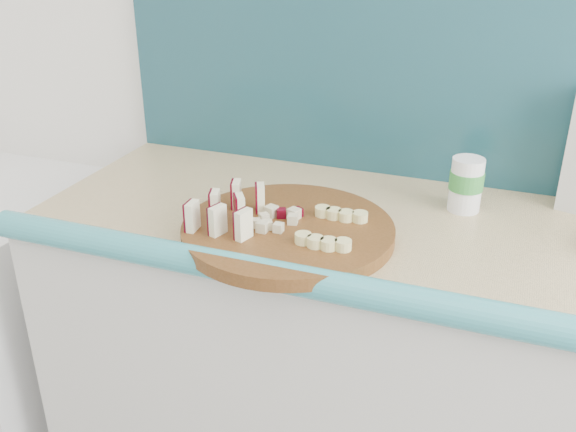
{
  "coord_description": "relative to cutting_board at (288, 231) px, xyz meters",
  "views": [
    {
      "loc": [
        0.01,
        0.25,
        1.52
      ],
      "look_at": [
        -0.4,
        1.36,
        0.96
      ],
      "focal_mm": 40.0,
      "sensor_mm": 36.0,
      "label": 1
    }
  ],
  "objects": [
    {
      "name": "banana_slices",
      "position": [
        0.09,
        0.0,
        0.02
      ],
      "size": [
        0.11,
        0.17,
        0.02
      ],
      "color": "#EAE18F",
      "rests_on": "cutting_board"
    },
    {
      "name": "apple_wedges",
      "position": [
        -0.12,
        -0.03,
        0.04
      ],
      "size": [
        0.13,
        0.17,
        0.06
      ],
      "color": "#FEF8CB",
      "rests_on": "cutting_board"
    },
    {
      "name": "cutting_board",
      "position": [
        0.0,
        0.0,
        0.0
      ],
      "size": [
        0.44,
        0.44,
        0.03
      ],
      "primitive_type": "cylinder",
      "rotation": [
        0.0,
        0.0,
        0.0
      ],
      "color": "#4D2B10",
      "rests_on": "kitchen_counter"
    },
    {
      "name": "canister",
      "position": [
        0.33,
        0.26,
        0.05
      ],
      "size": [
        0.08,
        0.08,
        0.12
      ],
      "rotation": [
        0.0,
        0.0,
        0.43
      ],
      "color": "white",
      "rests_on": "kitchen_counter"
    },
    {
      "name": "kitchen_counter",
      "position": [
        0.5,
        0.14,
        -0.47
      ],
      "size": [
        2.2,
        0.63,
        0.91
      ],
      "color": "silver",
      "rests_on": "ground"
    },
    {
      "name": "apple_chunks",
      "position": [
        -0.03,
        -0.0,
        0.02
      ],
      "size": [
        0.07,
        0.08,
        0.02
      ],
      "color": "#F2E7C1",
      "rests_on": "cutting_board"
    },
    {
      "name": "backsplash",
      "position": [
        0.5,
        0.43,
        0.24
      ],
      "size": [
        2.2,
        0.02,
        0.5
      ],
      "primitive_type": "cube",
      "color": "teal",
      "rests_on": "kitchen_counter"
    }
  ]
}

